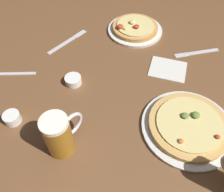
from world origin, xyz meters
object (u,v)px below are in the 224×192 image
Objects in this scene: knife_right at (68,41)px; ramekin_sauce at (12,118)px; pizza_plate_far at (135,28)px; napkin_folded at (168,69)px; beer_mug_dark at (59,135)px; knife_spare at (197,53)px; fork_spare at (7,74)px; ramekin_butter at (73,80)px; pizza_plate_near at (188,126)px.

ramekin_sauce is at bearing -114.14° from knife_right.
knife_right is at bearing -172.46° from pizza_plate_far.
pizza_plate_far is 1.77× the size of napkin_folded.
beer_mug_dark is 0.71m from knife_spare.
pizza_plate_far is 0.62m from fork_spare.
pizza_plate_far is 1.18× the size of fork_spare.
ramekin_butter is 0.56m from knife_spare.
ramekin_butter reaches higher than fork_spare.
knife_right is 0.31m from fork_spare.
ramekin_butter is (0.04, 0.28, -0.06)m from beer_mug_dark.
pizza_plate_near is 2.12× the size of napkin_folded.
pizza_plate_near is at bearing -9.80° from ramekin_sauce.
knife_right is (-0.33, -0.04, -0.01)m from pizza_plate_far.
fork_spare is at bearing 152.52° from pizza_plate_near.
ramekin_butter is at bearing -16.81° from fork_spare.
beer_mug_dark is at bearing -97.89° from ramekin_butter.
pizza_plate_far is 0.33m from knife_right.
beer_mug_dark reaches higher than fork_spare.
ramekin_butter reaches higher than knife_right.
ramekin_sauce is 0.32× the size of knife_right.
beer_mug_dark is at bearing -177.49° from pizza_plate_near.
knife_spare is at bearing -38.29° from pizza_plate_far.
ramekin_butter is at bearing -175.73° from napkin_folded.
fork_spare is at bearing 163.19° from ramekin_butter.
beer_mug_dark is 0.69× the size of fork_spare.
beer_mug_dark reaches higher than pizza_plate_near.
pizza_plate_near is 0.41m from knife_spare.
fork_spare is (-0.57, -0.23, -0.01)m from pizza_plate_far.
beer_mug_dark is (-0.42, -0.02, 0.06)m from pizza_plate_near.
beer_mug_dark is 0.74× the size of knife_spare.
knife_right is (-0.40, 0.52, -0.01)m from pizza_plate_near.
napkin_folded is 0.66× the size of fork_spare.
ramekin_sauce is 0.63m from napkin_folded.
beer_mug_dark reaches higher than ramekin_butter.
napkin_folded reaches higher than knife_spare.
ramekin_butter is at bearing 82.11° from beer_mug_dark.
napkin_folded is at bearing -29.63° from knife_right.
ramekin_butter is 0.35× the size of knife_right.
pizza_plate_far is at bearing 7.54° from knife_right.
beer_mug_dark is 0.55m from knife_right.
pizza_plate_near is 0.74m from fork_spare.
knife_spare is (0.17, 0.37, -0.01)m from pizza_plate_near.
pizza_plate_far is at bearing 42.04° from ramekin_sauce.
pizza_plate_far is at bearing 97.93° from pizza_plate_near.
fork_spare is (-0.06, 0.24, -0.01)m from ramekin_sauce.
knife_right and knife_spare have the same top height.
pizza_plate_far is 0.68m from beer_mug_dark.
knife_spare is (0.82, 0.03, -0.00)m from fork_spare.
pizza_plate_far reaches higher than ramekin_butter.
fork_spare is (-0.65, 0.34, -0.01)m from pizza_plate_near.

